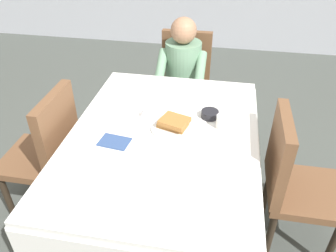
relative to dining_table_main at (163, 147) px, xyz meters
name	(u,v)px	position (x,y,z in m)	size (l,w,h in m)	color
ground_plane	(164,218)	(0.00, 0.00, -0.65)	(14.00, 14.00, 0.00)	#474C47
dining_table_main	(163,147)	(0.00, 0.00, 0.00)	(1.12, 1.52, 0.74)	white
chair_diner	(184,78)	(-0.03, 1.17, -0.12)	(0.44, 0.45, 0.93)	brown
diner_person	(182,71)	(-0.03, 1.01, 0.02)	(0.40, 0.43, 1.12)	gray
chair_left_side	(48,148)	(-0.77, 0.00, -0.12)	(0.45, 0.44, 0.93)	brown
chair_right_side	(291,177)	(0.77, 0.00, -0.12)	(0.45, 0.44, 0.93)	brown
plate_breakfast	(174,127)	(0.05, 0.07, 0.10)	(0.28, 0.28, 0.02)	white
breakfast_stack	(174,123)	(0.05, 0.07, 0.13)	(0.20, 0.18, 0.06)	#A36B33
cup_coffee	(223,122)	(0.34, 0.13, 0.13)	(0.11, 0.08, 0.08)	white
bowl_butter	(210,114)	(0.26, 0.24, 0.11)	(0.11, 0.11, 0.04)	black
syrup_pitcher	(145,112)	(-0.15, 0.17, 0.13)	(0.08, 0.08, 0.07)	silver
fork_left_of_plate	(143,127)	(-0.14, 0.05, 0.09)	(0.18, 0.01, 0.01)	silver
knife_right_of_plate	(205,133)	(0.24, 0.05, 0.09)	(0.20, 0.01, 0.01)	silver
spoon_near_edge	(157,166)	(0.02, -0.28, 0.09)	(0.15, 0.01, 0.01)	silver
napkin_folded	(114,142)	(-0.26, -0.12, 0.09)	(0.17, 0.12, 0.01)	#334C7F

